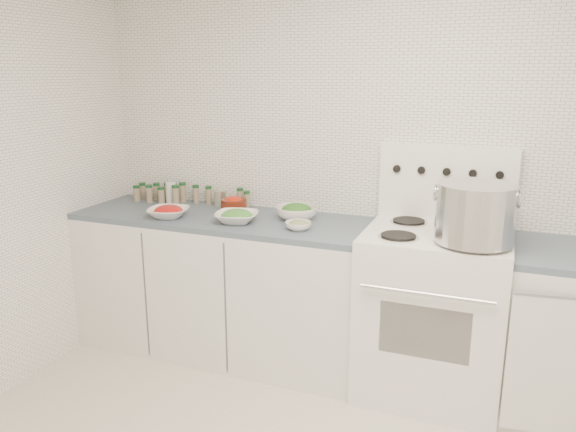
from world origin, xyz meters
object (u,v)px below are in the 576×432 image
(stove, at_px, (433,308))
(bowl_tomato, at_px, (168,212))
(bowl_snowpea, at_px, (237,217))
(stock_pot, at_px, (475,211))

(stove, relative_size, bowl_tomato, 4.75)
(bowl_snowpea, bearing_deg, bowl_tomato, -174.38)
(stove, height_order, bowl_snowpea, stove)
(stove, bearing_deg, bowl_snowpea, -174.97)
(stove, relative_size, bowl_snowpea, 4.53)
(stove, bearing_deg, stock_pot, -40.22)
(stove, relative_size, stock_pot, 3.38)
(stove, distance_m, bowl_snowpea, 1.23)
(stove, distance_m, stock_pot, 0.65)
(stock_pot, bearing_deg, bowl_tomato, 179.58)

